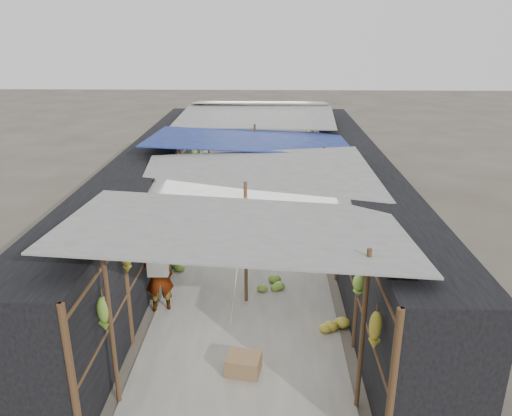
# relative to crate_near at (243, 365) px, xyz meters

# --- Properties ---
(ground) EXTENTS (80.00, 80.00, 0.00)m
(ground) POSITION_rel_crate_near_xyz_m (-0.06, -0.72, -0.16)
(ground) COLOR #6B6356
(ground) RESTS_ON ground
(aisle_slab) EXTENTS (3.60, 16.00, 0.02)m
(aisle_slab) POSITION_rel_crate_near_xyz_m (-0.06, 5.78, -0.15)
(aisle_slab) COLOR #9E998E
(aisle_slab) RESTS_ON ground
(stall_left) EXTENTS (1.40, 15.00, 2.30)m
(stall_left) POSITION_rel_crate_near_xyz_m (-2.76, 5.78, 0.99)
(stall_left) COLOR black
(stall_left) RESTS_ON ground
(stall_right) EXTENTS (1.40, 15.00, 2.30)m
(stall_right) POSITION_rel_crate_near_xyz_m (2.64, 5.78, 0.99)
(stall_right) COLOR black
(stall_right) RESTS_ON ground
(crate_near) EXTENTS (0.61, 0.53, 0.33)m
(crate_near) POSITION_rel_crate_near_xyz_m (0.00, 0.00, 0.00)
(crate_near) COLOR #8A6146
(crate_near) RESTS_ON ground
(crate_mid) EXTENTS (0.54, 0.49, 0.27)m
(crate_mid) POSITION_rel_crate_near_xyz_m (0.17, 4.60, -0.03)
(crate_mid) COLOR #8A6146
(crate_mid) RESTS_ON ground
(crate_back) EXTENTS (0.56, 0.50, 0.30)m
(crate_back) POSITION_rel_crate_near_xyz_m (-0.18, 8.82, -0.02)
(crate_back) COLOR #8A6146
(crate_back) RESTS_ON ground
(black_basin) EXTENTS (0.53, 0.53, 0.16)m
(black_basin) POSITION_rel_crate_near_xyz_m (0.97, 7.81, -0.08)
(black_basin) COLOR black
(black_basin) RESTS_ON ground
(vendor_elderly) EXTENTS (0.63, 0.50, 1.52)m
(vendor_elderly) POSITION_rel_crate_near_xyz_m (-1.76, 1.91, 0.60)
(vendor_elderly) COLOR white
(vendor_elderly) RESTS_ON ground
(shopper_blue) EXTENTS (1.02, 0.88, 1.82)m
(shopper_blue) POSITION_rel_crate_near_xyz_m (-0.26, 6.50, 0.75)
(shopper_blue) COLOR #215BA9
(shopper_blue) RESTS_ON ground
(vendor_seated) EXTENTS (0.30, 0.51, 0.79)m
(vendor_seated) POSITION_rel_crate_near_xyz_m (1.64, 5.11, 0.23)
(vendor_seated) COLOR #524C47
(vendor_seated) RESTS_ON ground
(market_canopy) EXTENTS (5.62, 15.20, 2.77)m
(market_canopy) POSITION_rel_crate_near_xyz_m (-0.03, 6.08, 2.25)
(market_canopy) COLOR brown
(market_canopy) RESTS_ON ground
(hanging_bananas) EXTENTS (3.96, 14.09, 0.86)m
(hanging_bananas) POSITION_rel_crate_near_xyz_m (-0.34, 5.55, 1.48)
(hanging_bananas) COLOR olive
(hanging_bananas) RESTS_ON ground
(floor_bananas) EXTENTS (3.97, 9.28, 0.32)m
(floor_bananas) POSITION_rel_crate_near_xyz_m (-0.08, 5.95, -0.02)
(floor_bananas) COLOR olive
(floor_bananas) RESTS_ON ground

